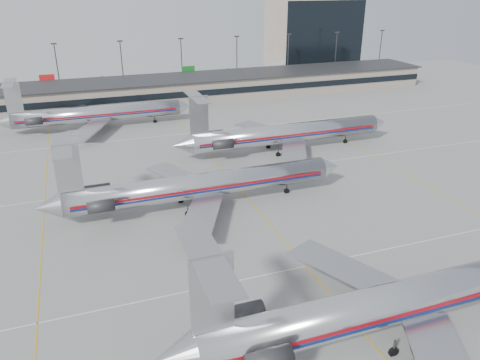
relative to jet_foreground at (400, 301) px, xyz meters
name	(u,v)px	position (x,y,z in m)	size (l,w,h in m)	color
ground	(351,319)	(-2.98, 3.09, -3.74)	(260.00, 260.00, 0.00)	gray
apron_markings	(306,266)	(-2.98, 13.09, -3.73)	(160.00, 0.15, 0.02)	silver
terminal	(163,90)	(-2.98, 101.07, -0.58)	(162.00, 17.00, 6.25)	gray
light_mast_row	(152,62)	(-2.98, 115.09, 4.84)	(163.60, 0.40, 15.28)	#38383D
distant_building	(312,35)	(59.02, 131.09, 8.76)	(30.00, 20.00, 25.00)	tan
jet_foreground	(400,301)	(0.00, 0.00, 0.00)	(49.21, 28.97, 12.88)	silver
jet_second_row	(196,186)	(-11.22, 32.86, -0.22)	(46.34, 27.28, 12.13)	silver
jet_third_row	(283,133)	(11.36, 51.39, -0.08)	(46.05, 28.33, 12.59)	silver
jet_back_row	(95,114)	(-22.72, 79.86, -0.28)	(43.59, 26.81, 11.92)	silver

